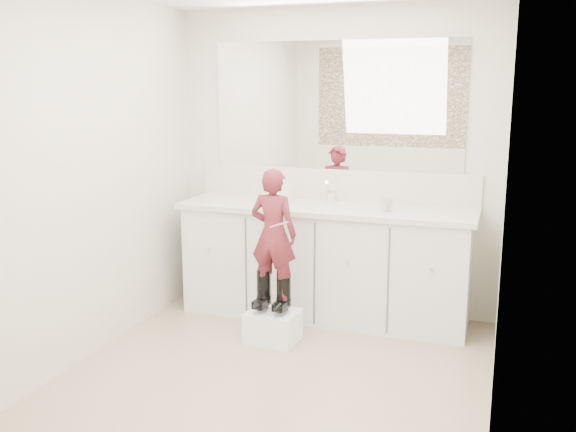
% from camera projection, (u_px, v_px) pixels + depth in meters
% --- Properties ---
extents(floor, '(3.00, 3.00, 0.00)m').
position_uv_depth(floor, '(270.00, 382.00, 3.96)').
color(floor, '#8A6E5A').
rests_on(floor, ground).
extents(wall_back, '(2.60, 0.00, 2.60)m').
position_uv_depth(wall_back, '(335.00, 162.00, 5.11)').
color(wall_back, beige).
rests_on(wall_back, floor).
extents(wall_front, '(2.60, 0.00, 2.60)m').
position_uv_depth(wall_front, '(124.00, 254.00, 2.33)').
color(wall_front, beige).
rests_on(wall_front, floor).
extents(wall_left, '(0.00, 3.00, 3.00)m').
position_uv_depth(wall_left, '(81.00, 180.00, 4.14)').
color(wall_left, beige).
rests_on(wall_left, floor).
extents(wall_right, '(0.00, 3.00, 3.00)m').
position_uv_depth(wall_right, '(504.00, 204.00, 3.31)').
color(wall_right, beige).
rests_on(wall_right, floor).
extents(vanity_cabinet, '(2.20, 0.55, 0.85)m').
position_uv_depth(vanity_cabinet, '(325.00, 264.00, 5.01)').
color(vanity_cabinet, silver).
rests_on(vanity_cabinet, floor).
extents(countertop, '(2.28, 0.58, 0.04)m').
position_uv_depth(countertop, '(325.00, 209.00, 4.91)').
color(countertop, beige).
rests_on(countertop, vanity_cabinet).
extents(backsplash, '(2.28, 0.03, 0.25)m').
position_uv_depth(backsplash, '(334.00, 185.00, 5.14)').
color(backsplash, beige).
rests_on(backsplash, countertop).
extents(mirror, '(2.00, 0.02, 1.00)m').
position_uv_depth(mirror, '(336.00, 106.00, 5.01)').
color(mirror, white).
rests_on(mirror, wall_back).
extents(dot_panel, '(2.00, 0.01, 1.20)m').
position_uv_depth(dot_panel, '(119.00, 130.00, 2.25)').
color(dot_panel, '#472819').
rests_on(dot_panel, wall_front).
extents(faucet, '(0.08, 0.08, 0.10)m').
position_uv_depth(faucet, '(331.00, 196.00, 5.05)').
color(faucet, silver).
rests_on(faucet, countertop).
extents(cup, '(0.12, 0.12, 0.10)m').
position_uv_depth(cup, '(386.00, 205.00, 4.71)').
color(cup, beige).
rests_on(cup, countertop).
extents(soap_bottle, '(0.11, 0.11, 0.20)m').
position_uv_depth(soap_bottle, '(286.00, 191.00, 5.01)').
color(soap_bottle, silver).
rests_on(soap_bottle, countertop).
extents(step_stool, '(0.37, 0.31, 0.22)m').
position_uv_depth(step_stool, '(273.00, 326.00, 4.57)').
color(step_stool, white).
rests_on(step_stool, floor).
extents(boot_left, '(0.12, 0.20, 0.29)m').
position_uv_depth(boot_left, '(264.00, 290.00, 4.56)').
color(boot_left, black).
rests_on(boot_left, step_stool).
extents(boot_right, '(0.12, 0.20, 0.29)m').
position_uv_depth(boot_right, '(284.00, 292.00, 4.52)').
color(boot_right, black).
rests_on(boot_right, step_stool).
extents(toddler, '(0.35, 0.24, 0.92)m').
position_uv_depth(toddler, '(273.00, 234.00, 4.46)').
color(toddler, '#9F3042').
rests_on(toddler, step_stool).
extents(toothbrush, '(0.14, 0.02, 0.06)m').
position_uv_depth(toothbrush, '(279.00, 225.00, 4.34)').
color(toothbrush, '#F860C0').
rests_on(toothbrush, toddler).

